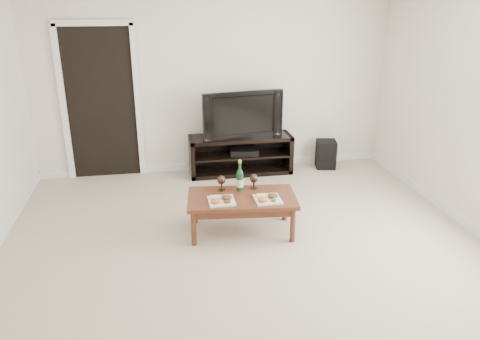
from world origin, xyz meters
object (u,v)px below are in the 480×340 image
(television, at_px, (241,113))
(coffee_table, at_px, (242,214))
(media_console, at_px, (241,154))
(subwoofer, at_px, (326,154))

(television, relative_size, coffee_table, 1.00)
(media_console, relative_size, television, 1.27)
(subwoofer, bearing_deg, media_console, -169.35)
(media_console, height_order, subwoofer, media_console)
(television, distance_m, coffee_table, 1.93)
(media_console, distance_m, subwoofer, 1.29)
(subwoofer, relative_size, coffee_table, 0.36)
(media_console, xyz_separation_m, subwoofer, (1.29, -0.01, -0.07))
(television, bearing_deg, subwoofer, -9.08)
(subwoofer, bearing_deg, coffee_table, -120.87)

